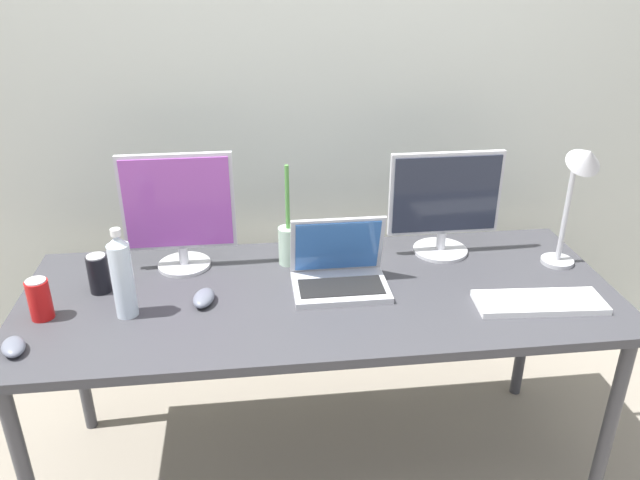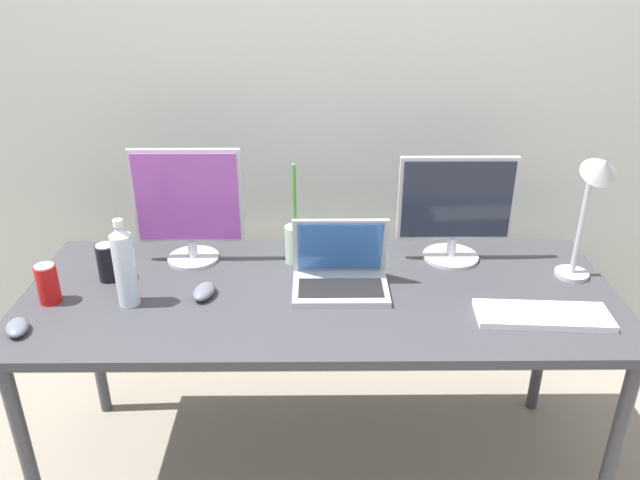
{
  "view_description": "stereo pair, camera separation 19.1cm",
  "coord_description": "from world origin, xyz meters",
  "px_view_note": "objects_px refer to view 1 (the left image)",
  "views": [
    {
      "loc": [
        -0.2,
        -1.71,
        1.74
      ],
      "look_at": [
        0.0,
        0.0,
        0.92
      ],
      "focal_mm": 35.0,
      "sensor_mm": 36.0,
      "label": 1
    },
    {
      "loc": [
        -0.01,
        -1.72,
        1.74
      ],
      "look_at": [
        0.0,
        0.0,
        0.92
      ],
      "focal_mm": 35.0,
      "sensor_mm": 36.0,
      "label": 2
    }
  ],
  "objects_px": {
    "keyboard_main": "(539,302)",
    "water_bottle": "(122,276)",
    "monitor_left": "(179,210)",
    "soda_can_by_laptop": "(99,274)",
    "work_desk": "(320,306)",
    "bamboo_vase": "(288,243)",
    "desk_lamp": "(579,183)",
    "mouse_by_laptop": "(204,298)",
    "monitor_center": "(445,202)",
    "soda_can_near_keyboard": "(40,299)",
    "laptop_silver": "(339,271)",
    "mouse_by_keyboard": "(13,347)"
  },
  "relations": [
    {
      "from": "laptop_silver",
      "to": "water_bottle",
      "type": "xyz_separation_m",
      "value": [
        -0.65,
        -0.1,
        0.08
      ]
    },
    {
      "from": "mouse_by_keyboard",
      "to": "bamboo_vase",
      "type": "relative_size",
      "value": 0.28
    },
    {
      "from": "work_desk",
      "to": "laptop_silver",
      "type": "bearing_deg",
      "value": 22.0
    },
    {
      "from": "mouse_by_laptop",
      "to": "bamboo_vase",
      "type": "bearing_deg",
      "value": 50.69
    },
    {
      "from": "keyboard_main",
      "to": "desk_lamp",
      "type": "xyz_separation_m",
      "value": [
        0.18,
        0.22,
        0.3
      ]
    },
    {
      "from": "water_bottle",
      "to": "soda_can_near_keyboard",
      "type": "distance_m",
      "value": 0.26
    },
    {
      "from": "mouse_by_keyboard",
      "to": "mouse_by_laptop",
      "type": "xyz_separation_m",
      "value": [
        0.5,
        0.2,
        0.0
      ]
    },
    {
      "from": "work_desk",
      "to": "desk_lamp",
      "type": "bearing_deg",
      "value": 3.45
    },
    {
      "from": "laptop_silver",
      "to": "soda_can_near_keyboard",
      "type": "bearing_deg",
      "value": -174.69
    },
    {
      "from": "monitor_center",
      "to": "soda_can_near_keyboard",
      "type": "height_order",
      "value": "monitor_center"
    },
    {
      "from": "soda_can_by_laptop",
      "to": "desk_lamp",
      "type": "height_order",
      "value": "desk_lamp"
    },
    {
      "from": "work_desk",
      "to": "soda_can_by_laptop",
      "type": "distance_m",
      "value": 0.71
    },
    {
      "from": "laptop_silver",
      "to": "soda_can_by_laptop",
      "type": "relative_size",
      "value": 2.4
    },
    {
      "from": "bamboo_vase",
      "to": "soda_can_near_keyboard",
      "type": "bearing_deg",
      "value": -160.71
    },
    {
      "from": "keyboard_main",
      "to": "bamboo_vase",
      "type": "relative_size",
      "value": 1.1
    },
    {
      "from": "work_desk",
      "to": "laptop_silver",
      "type": "distance_m",
      "value": 0.13
    },
    {
      "from": "work_desk",
      "to": "soda_can_near_keyboard",
      "type": "xyz_separation_m",
      "value": [
        -0.83,
        -0.06,
        0.12
      ]
    },
    {
      "from": "mouse_by_keyboard",
      "to": "mouse_by_laptop",
      "type": "relative_size",
      "value": 0.92
    },
    {
      "from": "soda_can_by_laptop",
      "to": "bamboo_vase",
      "type": "relative_size",
      "value": 0.35
    },
    {
      "from": "soda_can_by_laptop",
      "to": "desk_lamp",
      "type": "relative_size",
      "value": 0.28
    },
    {
      "from": "keyboard_main",
      "to": "monitor_left",
      "type": "bearing_deg",
      "value": 164.43
    },
    {
      "from": "mouse_by_keyboard",
      "to": "soda_can_by_laptop",
      "type": "height_order",
      "value": "soda_can_by_laptop"
    },
    {
      "from": "keyboard_main",
      "to": "desk_lamp",
      "type": "distance_m",
      "value": 0.41
    },
    {
      "from": "monitor_left",
      "to": "monitor_center",
      "type": "distance_m",
      "value": 0.9
    },
    {
      "from": "work_desk",
      "to": "monitor_center",
      "type": "distance_m",
      "value": 0.57
    },
    {
      "from": "mouse_by_laptop",
      "to": "laptop_silver",
      "type": "bearing_deg",
      "value": 18.12
    },
    {
      "from": "monitor_center",
      "to": "water_bottle",
      "type": "bearing_deg",
      "value": -164.28
    },
    {
      "from": "desk_lamp",
      "to": "mouse_by_keyboard",
      "type": "bearing_deg",
      "value": -170.75
    },
    {
      "from": "mouse_by_laptop",
      "to": "soda_can_by_laptop",
      "type": "relative_size",
      "value": 0.86
    },
    {
      "from": "monitor_left",
      "to": "soda_can_by_laptop",
      "type": "relative_size",
      "value": 3.18
    },
    {
      "from": "desk_lamp",
      "to": "monitor_center",
      "type": "bearing_deg",
      "value": 155.21
    },
    {
      "from": "mouse_by_keyboard",
      "to": "bamboo_vase",
      "type": "bearing_deg",
      "value": 8.59
    },
    {
      "from": "monitor_left",
      "to": "water_bottle",
      "type": "bearing_deg",
      "value": -116.32
    },
    {
      "from": "laptop_silver",
      "to": "desk_lamp",
      "type": "distance_m",
      "value": 0.82
    },
    {
      "from": "keyboard_main",
      "to": "mouse_by_laptop",
      "type": "relative_size",
      "value": 3.62
    },
    {
      "from": "soda_can_by_laptop",
      "to": "monitor_center",
      "type": "bearing_deg",
      "value": 7.01
    },
    {
      "from": "monitor_left",
      "to": "work_desk",
      "type": "bearing_deg",
      "value": -26.61
    },
    {
      "from": "soda_can_near_keyboard",
      "to": "soda_can_by_laptop",
      "type": "bearing_deg",
      "value": 44.95
    },
    {
      "from": "keyboard_main",
      "to": "mouse_by_keyboard",
      "type": "distance_m",
      "value": 1.52
    },
    {
      "from": "work_desk",
      "to": "laptop_silver",
      "type": "xyz_separation_m",
      "value": [
        0.06,
        0.03,
        0.11
      ]
    },
    {
      "from": "soda_can_by_laptop",
      "to": "bamboo_vase",
      "type": "distance_m",
      "value": 0.62
    },
    {
      "from": "work_desk",
      "to": "mouse_by_keyboard",
      "type": "bearing_deg",
      "value": -165.29
    },
    {
      "from": "keyboard_main",
      "to": "desk_lamp",
      "type": "height_order",
      "value": "desk_lamp"
    },
    {
      "from": "work_desk",
      "to": "bamboo_vase",
      "type": "relative_size",
      "value": 5.3
    },
    {
      "from": "laptop_silver",
      "to": "desk_lamp",
      "type": "bearing_deg",
      "value": 1.8
    },
    {
      "from": "mouse_by_keyboard",
      "to": "water_bottle",
      "type": "height_order",
      "value": "water_bottle"
    },
    {
      "from": "laptop_silver",
      "to": "bamboo_vase",
      "type": "xyz_separation_m",
      "value": [
        -0.15,
        0.18,
        0.02
      ]
    },
    {
      "from": "mouse_by_laptop",
      "to": "water_bottle",
      "type": "distance_m",
      "value": 0.25
    },
    {
      "from": "monitor_left",
      "to": "water_bottle",
      "type": "relative_size",
      "value": 1.43
    },
    {
      "from": "keyboard_main",
      "to": "water_bottle",
      "type": "distance_m",
      "value": 1.25
    }
  ]
}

